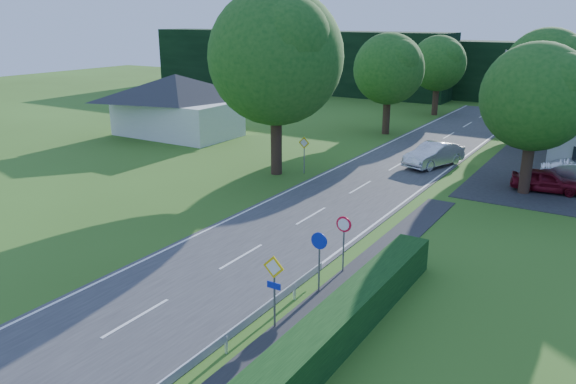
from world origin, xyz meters
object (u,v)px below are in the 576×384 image
Objects in this scene: streetlight at (531,111)px; moving_car at (434,155)px; parked_car_red at (546,181)px; motorcycle at (427,155)px.

streetlight is 1.65× the size of moving_car.
streetlight is at bearing 44.84° from parked_car_red.
moving_car is 1.25× the size of parked_car_red.
streetlight is 2.07× the size of parked_car_red.
moving_car is at bearing -65.69° from motorcycle.
streetlight is 3.85× the size of motorcycle.
motorcycle is at bearing 163.99° from streetlight.
motorcycle is 8.63m from parked_car_red.
streetlight is at bearing 7.57° from moving_car.
parked_car_red is at bearing -36.87° from streetlight.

